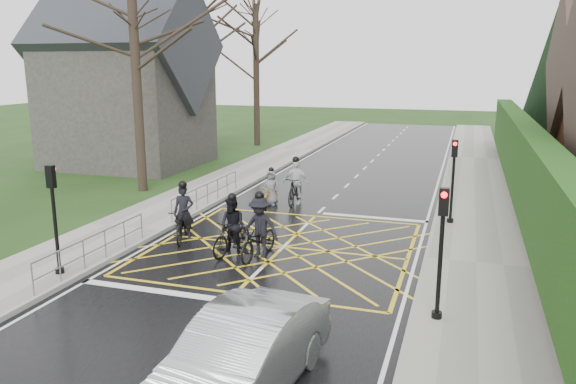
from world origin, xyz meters
The scene contains 22 objects.
ground centered at (0.00, 0.00, 0.00)m, with size 120.00×120.00×0.00m, color #193311.
road centered at (0.00, 0.00, 0.01)m, with size 9.00×80.00×0.01m, color black.
sidewalk_right centered at (6.00, 0.00, 0.07)m, with size 3.00×80.00×0.15m, color gray.
sidewalk_left centered at (-6.00, 0.00, 0.07)m, with size 3.00×80.00×0.15m, color gray.
stone_wall centered at (7.75, 6.00, 0.35)m, with size 0.50×38.00×0.70m, color slate.
hedge centered at (7.75, 6.00, 2.10)m, with size 0.90×38.00×2.80m, color #13370F.
conifer centered at (10.75, 26.00, 4.99)m, with size 4.60×4.60×10.00m.
church centered at (-13.54, 12.00, 4.93)m, with size 8.80×7.80×11.00m.
tree_near centered at (-9.00, 6.00, 7.91)m, with size 9.24×9.24×11.44m.
tree_mid centered at (-10.00, 14.00, 8.63)m, with size 10.08×10.08×12.48m.
tree_far centered at (-9.30, 22.00, 7.19)m, with size 8.40×8.40×10.40m.
railing_south centered at (-4.65, -3.50, 0.78)m, with size 0.05×5.04×1.03m.
railing_north centered at (-4.65, 4.00, 0.79)m, with size 0.05×6.04×1.03m.
traffic_light_ne centered at (5.10, 4.20, 1.66)m, with size 0.24×0.31×3.21m.
traffic_light_se centered at (5.10, -4.20, 1.66)m, with size 0.24×0.31×3.21m.
traffic_light_sw centered at (-5.10, -4.50, 1.66)m, with size 0.24×0.31×3.21m.
cyclist_rear centered at (-3.51, -0.24, 0.66)m, with size 1.37×2.23×2.04m.
cyclist_back centered at (-1.33, -1.11, 0.74)m, with size 1.00×2.04×1.97m.
cyclist_mid centered at (-0.40, -1.15, 0.77)m, with size 1.32×2.24×2.09m.
cyclist_front centered at (-1.34, 5.71, 0.76)m, with size 1.12×2.07×2.06m.
cyclist_lead centered at (-2.28, 5.23, 0.56)m, with size 0.73×1.67×1.63m.
car centered at (1.94, -8.29, 0.79)m, with size 1.66×4.77×1.57m, color #A5A9AC.
Camera 1 is at (5.49, -16.62, 5.84)m, focal length 35.00 mm.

